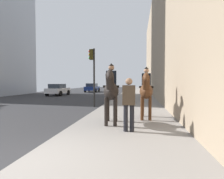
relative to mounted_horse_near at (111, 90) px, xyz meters
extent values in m
cube|color=gray|center=(-3.71, -0.59, -1.32)|extent=(120.00, 3.99, 0.12)
ellipsoid|color=black|center=(0.08, 0.01, -0.04)|extent=(1.54, 0.69, 0.66)
cylinder|color=black|center=(-0.35, -0.19, -0.75)|extent=(0.13, 0.13, 1.02)
cylinder|color=black|center=(-0.38, 0.13, -0.75)|extent=(0.13, 0.13, 1.02)
cylinder|color=black|center=(0.54, -0.11, -0.75)|extent=(0.13, 0.13, 1.02)
cylinder|color=black|center=(0.51, 0.21, -0.75)|extent=(0.13, 0.13, 1.02)
cylinder|color=black|center=(-0.69, -0.06, 0.30)|extent=(0.65, 0.33, 0.68)
ellipsoid|color=black|center=(-0.90, -0.08, 0.55)|extent=(0.64, 0.27, 0.49)
cylinder|color=black|center=(0.79, 0.07, -0.14)|extent=(0.29, 0.12, 0.55)
cube|color=black|center=(0.13, 0.01, 0.14)|extent=(0.49, 0.64, 0.08)
cube|color=black|center=(0.13, 0.01, 0.45)|extent=(0.31, 0.40, 0.55)
sphere|color=#8C664C|center=(0.13, 0.01, 0.85)|extent=(0.22, 0.22, 0.22)
cone|color=black|center=(0.13, 0.01, 0.97)|extent=(0.22, 0.22, 0.10)
ellipsoid|color=#4C2B16|center=(1.32, -1.34, -0.09)|extent=(1.52, 0.63, 0.66)
cylinder|color=#4C2B16|center=(0.86, -1.48, -0.78)|extent=(0.13, 0.13, 0.97)
cylinder|color=#4C2B16|center=(0.87, -1.16, -0.78)|extent=(0.13, 0.13, 0.97)
cylinder|color=#4C2B16|center=(1.76, -1.52, -0.78)|extent=(0.13, 0.13, 0.97)
cylinder|color=#4C2B16|center=(1.77, -1.20, -0.78)|extent=(0.13, 0.13, 0.97)
cylinder|color=#4C2B16|center=(0.55, -1.31, 0.25)|extent=(0.64, 0.31, 0.68)
ellipsoid|color=#4C2B16|center=(0.34, -1.30, 0.50)|extent=(0.64, 0.25, 0.49)
cylinder|color=black|center=(2.03, -1.38, -0.19)|extent=(0.29, 0.11, 0.55)
cube|color=black|center=(1.37, -1.35, 0.09)|extent=(0.47, 0.62, 0.08)
cube|color=black|center=(1.37, -1.35, 0.40)|extent=(0.30, 0.39, 0.55)
sphere|color=tan|center=(1.37, -1.35, 0.80)|extent=(0.22, 0.22, 0.22)
cone|color=black|center=(1.37, -1.35, 0.92)|extent=(0.21, 0.21, 0.10)
cylinder|color=black|center=(-1.05, -0.62, -0.84)|extent=(0.14, 0.14, 0.85)
cylinder|color=black|center=(-1.05, -0.82, -0.84)|extent=(0.14, 0.14, 0.85)
cube|color=#3F3326|center=(-1.05, -0.72, -0.10)|extent=(0.27, 0.40, 0.62)
sphere|color=#8C664C|center=(-1.05, -0.72, 0.33)|extent=(0.22, 0.22, 0.22)
cube|color=navy|center=(24.69, 6.66, -0.76)|extent=(4.38, 1.83, 0.60)
cube|color=#262D38|center=(24.43, 6.65, -0.20)|extent=(2.18, 1.59, 0.52)
cylinder|color=black|center=(26.03, 7.56, -1.06)|extent=(0.64, 0.23, 0.64)
cylinder|color=black|center=(26.06, 5.80, -1.06)|extent=(0.64, 0.23, 0.64)
cylinder|color=black|center=(23.33, 7.52, -1.06)|extent=(0.64, 0.23, 0.64)
cylinder|color=black|center=(23.36, 5.75, -1.06)|extent=(0.64, 0.23, 0.64)
cube|color=silver|center=(16.04, 8.94, -0.76)|extent=(3.93, 1.80, 0.60)
cube|color=#262D38|center=(15.80, 8.95, -0.20)|extent=(1.98, 1.54, 0.52)
cylinder|color=black|center=(17.26, 9.75, -1.06)|extent=(0.65, 0.24, 0.64)
cylinder|color=black|center=(17.22, 8.06, -1.06)|extent=(0.65, 0.24, 0.64)
cylinder|color=black|center=(14.86, 9.82, -1.06)|extent=(0.65, 0.24, 0.64)
cylinder|color=black|center=(14.81, 8.13, -1.06)|extent=(0.65, 0.24, 0.64)
cylinder|color=black|center=(5.61, 1.94, 0.57)|extent=(0.12, 0.12, 3.92)
cube|color=#2D280C|center=(5.61, 2.12, 2.13)|extent=(0.20, 0.24, 0.70)
sphere|color=red|center=(5.61, 2.25, 2.35)|extent=(0.14, 0.14, 0.14)
sphere|color=orange|center=(5.61, 2.25, 2.13)|extent=(0.14, 0.14, 0.14)
sphere|color=green|center=(5.61, 2.25, 1.91)|extent=(0.14, 0.14, 0.14)
camera|label=1|loc=(-7.25, -1.02, 0.31)|focal=31.48mm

